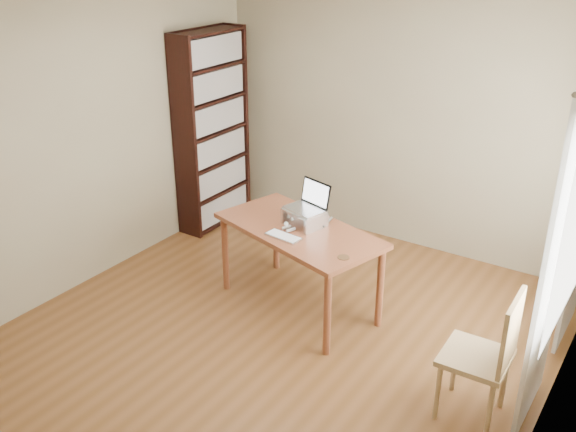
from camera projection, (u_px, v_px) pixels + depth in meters
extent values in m
cube|color=brown|center=(272.00, 342.00, 5.12)|extent=(4.00, 4.50, 0.02)
cube|color=#8A7A5C|center=(402.00, 119.00, 6.30)|extent=(4.00, 0.02, 2.60)
cube|color=#8A7A5C|center=(81.00, 143.00, 5.59)|extent=(0.02, 4.50, 2.60)
cube|color=#8A7A5C|center=(565.00, 265.00, 3.57)|extent=(0.02, 4.50, 2.60)
cube|color=black|center=(184.00, 141.00, 6.46)|extent=(0.30, 0.04, 2.10)
cube|color=black|center=(237.00, 121.00, 7.11)|extent=(0.30, 0.04, 2.10)
cube|color=black|center=(202.00, 129.00, 6.86)|extent=(0.02, 0.90, 2.10)
cube|color=black|center=(216.00, 218.00, 7.21)|extent=(0.30, 0.84, 0.02)
cube|color=black|center=(218.00, 205.00, 7.12)|extent=(0.20, 0.78, 0.28)
cube|color=black|center=(215.00, 190.00, 7.07)|extent=(0.30, 0.84, 0.03)
cube|color=black|center=(216.00, 176.00, 6.98)|extent=(0.20, 0.78, 0.28)
cube|color=black|center=(213.00, 161.00, 6.93)|extent=(0.30, 0.84, 0.02)
cube|color=black|center=(215.00, 146.00, 6.84)|extent=(0.20, 0.78, 0.28)
cube|color=black|center=(212.00, 131.00, 6.79)|extent=(0.30, 0.84, 0.02)
cube|color=black|center=(213.00, 115.00, 6.70)|extent=(0.20, 0.78, 0.28)
cube|color=black|center=(210.00, 99.00, 6.65)|extent=(0.30, 0.84, 0.02)
cube|color=black|center=(212.00, 83.00, 6.56)|extent=(0.20, 0.78, 0.28)
cube|color=black|center=(209.00, 66.00, 6.51)|extent=(0.30, 0.84, 0.02)
cube|color=black|center=(210.00, 49.00, 6.42)|extent=(0.20, 0.78, 0.28)
cube|color=black|center=(207.00, 32.00, 6.37)|extent=(0.30, 0.84, 0.03)
cube|color=silver|center=(554.00, 267.00, 3.87)|extent=(0.03, 0.70, 2.20)
cube|color=brown|center=(299.00, 230.00, 5.30)|extent=(1.57, 1.07, 0.04)
cylinder|color=brown|center=(257.00, 238.00, 6.01)|extent=(0.06, 0.06, 0.71)
cylinder|color=brown|center=(384.00, 277.00, 5.35)|extent=(0.06, 0.06, 0.71)
cylinder|color=brown|center=(217.00, 263.00, 5.56)|extent=(0.06, 0.06, 0.71)
cylinder|color=brown|center=(350.00, 309.00, 4.90)|extent=(0.06, 0.06, 0.71)
cube|color=silver|center=(290.00, 214.00, 5.40)|extent=(0.03, 0.25, 0.12)
cube|color=silver|center=(319.00, 222.00, 5.26)|extent=(0.03, 0.25, 0.12)
cube|color=silver|center=(304.00, 211.00, 5.30)|extent=(0.32, 0.25, 0.01)
cube|color=silver|center=(304.00, 209.00, 5.30)|extent=(0.36, 0.30, 0.02)
cube|color=black|center=(313.00, 192.00, 5.35)|extent=(0.32, 0.13, 0.21)
cube|color=white|center=(312.00, 192.00, 5.34)|extent=(0.29, 0.11, 0.18)
cube|color=silver|center=(283.00, 237.00, 5.13)|extent=(0.31, 0.16, 0.02)
cube|color=silver|center=(283.00, 236.00, 5.12)|extent=(0.29, 0.14, 0.00)
cylinder|color=brown|center=(343.00, 257.00, 4.82)|extent=(0.09, 0.09, 0.01)
ellipsoid|color=#413D33|center=(307.00, 217.00, 5.35)|extent=(0.15, 0.34, 0.12)
ellipsoid|color=#413D33|center=(313.00, 213.00, 5.44)|extent=(0.13, 0.14, 0.11)
ellipsoid|color=#413D33|center=(294.00, 223.00, 5.20)|extent=(0.09, 0.09, 0.08)
ellipsoid|color=silver|center=(297.00, 225.00, 5.24)|extent=(0.08, 0.08, 0.07)
sphere|color=silver|center=(292.00, 226.00, 5.18)|extent=(0.04, 0.04, 0.04)
cone|color=#413D33|center=(292.00, 218.00, 5.20)|extent=(0.03, 0.04, 0.04)
cone|color=#413D33|center=(297.00, 220.00, 5.17)|extent=(0.03, 0.04, 0.04)
cylinder|color=silver|center=(290.00, 230.00, 5.23)|extent=(0.03, 0.08, 0.03)
cylinder|color=silver|center=(297.00, 231.00, 5.20)|extent=(0.03, 0.08, 0.03)
cylinder|color=#413D33|center=(324.00, 219.00, 5.42)|extent=(0.12, 0.18, 0.02)
cube|color=tan|center=(476.00, 357.00, 4.18)|extent=(0.44, 0.44, 0.04)
cylinder|color=tan|center=(437.00, 390.00, 4.23)|extent=(0.04, 0.04, 0.46)
cylinder|color=tan|center=(489.00, 410.00, 4.06)|extent=(0.04, 0.04, 0.46)
cylinder|color=tan|center=(456.00, 363.00, 4.50)|extent=(0.04, 0.04, 0.46)
cylinder|color=tan|center=(505.00, 381.00, 4.32)|extent=(0.04, 0.04, 0.46)
cube|color=tan|center=(511.00, 335.00, 3.98)|extent=(0.04, 0.41, 0.51)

